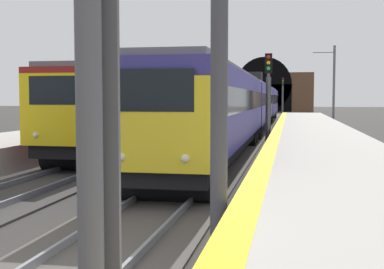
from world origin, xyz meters
TOP-DOWN VIEW (x-y plane):
  - platform_right_edge_strip at (0.00, -2.40)m, footprint 112.00×0.50m
  - train_main_approaching at (35.57, -0.00)m, footprint 60.41×2.79m
  - train_adjacent_platform at (29.97, 4.26)m, footprint 40.62×3.19m
  - railway_signal_near at (-3.13, -1.89)m, footprint 0.39×0.38m
  - railway_signal_mid at (21.97, -1.89)m, footprint 0.39×0.38m
  - railway_signal_far at (73.61, -1.89)m, footprint 0.39×0.38m
  - tunnel_portal at (98.36, 2.13)m, footprint 2.22×19.29m
  - catenary_mast_near at (42.56, -6.88)m, footprint 0.22×2.03m

SIDE VIEW (x-z plane):
  - platform_right_edge_strip at x=0.00m, z-range 0.96..0.97m
  - train_main_approaching at x=35.57m, z-range -0.18..4.52m
  - train_adjacent_platform at x=29.97m, z-range -0.13..4.64m
  - railway_signal_mid at x=21.97m, z-range 0.54..5.55m
  - railway_signal_near at x=-3.13m, z-range 0.45..5.80m
  - railway_signal_far at x=73.61m, z-range 0.58..6.36m
  - catenary_mast_near at x=42.56m, z-range 0.10..7.49m
  - tunnel_portal at x=98.36m, z-range -1.50..9.31m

